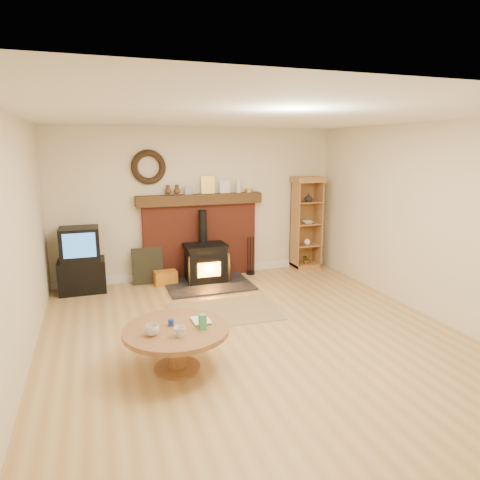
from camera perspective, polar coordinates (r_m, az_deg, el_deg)
name	(u,v)px	position (r m, az deg, el deg)	size (l,w,h in m)	color
ground	(254,336)	(5.36, 1.85, -12.73)	(5.50, 5.50, 0.00)	#B1864A
room_shell	(250,196)	(4.98, 1.41, 5.91)	(5.02, 5.52, 2.61)	beige
chimney_breast	(201,232)	(7.56, -5.28, 1.02)	(2.20, 0.22, 1.78)	maroon
wood_stove	(206,265)	(7.29, -4.54, -3.28)	(1.40, 1.00, 1.23)	black
area_rug	(224,311)	(6.11, -2.15, -9.49)	(1.51, 1.04, 0.01)	brown
tv_unit	(81,261)	(7.23, -20.42, -2.67)	(0.72, 0.51, 1.05)	black
curio_cabinet	(306,223)	(8.14, 8.78, 2.25)	(0.56, 0.40, 1.74)	brown
firelog_box	(166,278)	(7.34, -9.89, -4.98)	(0.37, 0.23, 0.23)	#D4C909
leaning_painting	(148,266)	(7.40, -12.21, -3.38)	(0.52, 0.03, 0.62)	black
fire_tools	(250,267)	(7.81, 1.40, -3.61)	(0.16, 0.16, 0.70)	black
coffee_table	(176,336)	(4.53, -8.50, -12.52)	(1.09, 1.09, 0.62)	brown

